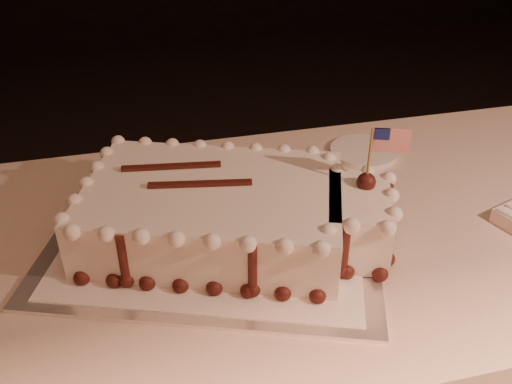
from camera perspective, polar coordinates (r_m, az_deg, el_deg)
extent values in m
cube|color=beige|center=(1.37, 3.58, -16.27)|extent=(2.40, 0.80, 0.75)
cube|color=white|center=(1.08, -4.14, -4.58)|extent=(0.73, 0.64, 0.01)
cube|color=white|center=(1.08, -4.15, -4.37)|extent=(0.65, 0.57, 0.00)
cube|color=white|center=(1.04, -4.27, -1.96)|extent=(0.53, 0.44, 0.11)
cube|color=white|center=(1.03, 10.11, -2.84)|extent=(0.16, 0.20, 0.11)
sphere|color=#4A1812|center=(1.01, -17.02, -8.20)|extent=(0.03, 0.03, 0.03)
sphere|color=#4A1812|center=(0.99, -13.98, -8.56)|extent=(0.03, 0.03, 0.03)
sphere|color=#4A1812|center=(0.97, -10.82, -8.90)|extent=(0.03, 0.03, 0.03)
sphere|color=#4A1812|center=(0.96, -7.55, -9.23)|extent=(0.03, 0.03, 0.03)
sphere|color=#4A1812|center=(0.95, -4.19, -9.54)|extent=(0.03, 0.03, 0.03)
sphere|color=#4A1812|center=(0.94, -0.77, -9.82)|extent=(0.03, 0.03, 0.03)
sphere|color=#4A1812|center=(0.94, 2.69, -10.07)|extent=(0.03, 0.03, 0.03)
sphere|color=#4A1812|center=(0.94, 6.18, -10.28)|extent=(0.03, 0.03, 0.03)
sphere|color=#4A1812|center=(0.97, 6.88, -8.49)|extent=(0.03, 0.03, 0.03)
sphere|color=#4A1812|center=(0.99, 9.04, -7.86)|extent=(0.03, 0.03, 0.03)
sphere|color=#4A1812|center=(1.00, 12.30, -8.01)|extent=(0.03, 0.03, 0.03)
sphere|color=#4A1812|center=(1.03, 12.98, -6.55)|extent=(0.03, 0.03, 0.03)
sphere|color=#4A1812|center=(1.07, 12.74, -4.65)|extent=(0.03, 0.03, 0.03)
sphere|color=#4A1812|center=(1.12, 12.52, -2.90)|extent=(0.03, 0.03, 0.03)
sphere|color=#4A1812|center=(1.13, 10.60, -2.22)|extent=(0.03, 0.03, 0.03)
sphere|color=#4A1812|center=(1.13, 7.74, -2.06)|extent=(0.03, 0.03, 0.03)
sphere|color=#4A1812|center=(1.16, 6.99, -0.85)|extent=(0.03, 0.03, 0.03)
sphere|color=#4A1812|center=(1.18, 5.42, -0.12)|extent=(0.03, 0.03, 0.03)
sphere|color=#4A1812|center=(1.18, 2.69, 0.04)|extent=(0.03, 0.03, 0.03)
sphere|color=#4A1812|center=(1.19, -0.03, 0.21)|extent=(0.03, 0.03, 0.03)
sphere|color=#4A1812|center=(1.19, -2.72, 0.37)|extent=(0.03, 0.03, 0.03)
sphere|color=#4A1812|center=(1.20, -5.38, 0.53)|extent=(0.03, 0.03, 0.03)
sphere|color=#4A1812|center=(1.21, -7.99, 0.68)|extent=(0.03, 0.03, 0.03)
sphere|color=#4A1812|center=(1.23, -10.55, 0.83)|extent=(0.03, 0.03, 0.03)
sphere|color=#4A1812|center=(1.24, -13.05, 0.98)|extent=(0.03, 0.03, 0.03)
sphere|color=#4A1812|center=(1.21, -14.04, -0.25)|extent=(0.03, 0.03, 0.03)
sphere|color=#4A1812|center=(1.16, -14.90, -1.76)|extent=(0.03, 0.03, 0.03)
sphere|color=#4A1812|center=(1.12, -15.83, -3.39)|extent=(0.03, 0.03, 0.03)
sphere|color=#4A1812|center=(1.08, -16.83, -5.14)|extent=(0.03, 0.03, 0.03)
sphere|color=#4A1812|center=(1.04, -17.92, -7.02)|extent=(0.03, 0.03, 0.03)
sphere|color=white|center=(0.95, -17.94, -3.83)|extent=(0.03, 0.03, 0.03)
sphere|color=white|center=(0.93, -14.75, -4.12)|extent=(0.03, 0.03, 0.03)
sphere|color=white|center=(0.91, -11.43, -4.42)|extent=(0.03, 0.03, 0.03)
sphere|color=white|center=(0.90, -7.99, -4.70)|extent=(0.03, 0.03, 0.03)
sphere|color=white|center=(0.89, -4.44, -4.98)|extent=(0.03, 0.03, 0.03)
sphere|color=white|center=(0.88, -0.82, -5.24)|extent=(0.03, 0.03, 0.03)
sphere|color=white|center=(0.88, 2.85, -5.49)|extent=(0.03, 0.03, 0.03)
sphere|color=white|center=(0.88, 6.55, -5.71)|extent=(0.03, 0.03, 0.03)
sphere|color=white|center=(0.91, 7.27, -3.98)|extent=(0.03, 0.03, 0.03)
sphere|color=white|center=(0.93, 9.54, -3.39)|extent=(0.03, 0.03, 0.03)
sphere|color=white|center=(0.94, 12.98, -3.57)|extent=(0.03, 0.03, 0.03)
sphere|color=white|center=(0.97, 13.67, -2.19)|extent=(0.03, 0.03, 0.03)
sphere|color=white|center=(1.02, 13.38, -0.37)|extent=(0.03, 0.03, 0.03)
sphere|color=white|center=(1.07, 13.12, 1.28)|extent=(0.03, 0.03, 0.03)
sphere|color=white|center=(1.08, 11.10, 1.94)|extent=(0.03, 0.03, 0.03)
sphere|color=white|center=(1.08, 8.12, 2.13)|extent=(0.03, 0.03, 0.03)
sphere|color=white|center=(1.11, 7.32, 3.26)|extent=(0.03, 0.03, 0.03)
sphere|color=white|center=(1.13, 5.67, 3.95)|extent=(0.03, 0.03, 0.03)
sphere|color=white|center=(1.13, 2.82, 4.12)|extent=(0.03, 0.03, 0.03)
sphere|color=white|center=(1.14, -0.03, 4.27)|extent=(0.03, 0.03, 0.03)
sphere|color=white|center=(1.14, -2.85, 4.42)|extent=(0.03, 0.03, 0.03)
sphere|color=white|center=(1.15, -5.62, 4.55)|extent=(0.03, 0.03, 0.03)
sphere|color=white|center=(1.17, -8.35, 4.67)|extent=(0.03, 0.03, 0.03)
sphere|color=white|center=(1.18, -11.02, 4.77)|extent=(0.03, 0.03, 0.03)
sphere|color=white|center=(1.20, -13.61, 4.87)|extent=(0.03, 0.03, 0.03)
sphere|color=white|center=(1.16, -14.67, 3.71)|extent=(0.03, 0.03, 0.03)
sphere|color=white|center=(1.11, -15.59, 2.30)|extent=(0.03, 0.03, 0.03)
sphere|color=white|center=(1.07, -16.59, 0.76)|extent=(0.03, 0.03, 0.03)
sphere|color=white|center=(1.03, -17.68, -0.91)|extent=(0.03, 0.03, 0.03)
sphere|color=white|center=(0.98, -18.85, -2.72)|extent=(0.03, 0.03, 0.03)
cylinder|color=#4A1812|center=(0.96, -13.14, -6.63)|extent=(0.02, 0.02, 0.10)
sphere|color=#4A1812|center=(0.98, -12.82, -8.58)|extent=(0.03, 0.03, 0.03)
cylinder|color=#4A1812|center=(0.91, -0.35, -7.74)|extent=(0.02, 0.02, 0.10)
sphere|color=#4A1812|center=(0.94, -0.34, -9.74)|extent=(0.03, 0.03, 0.03)
cylinder|color=#4A1812|center=(0.96, 8.85, -5.77)|extent=(0.02, 0.02, 0.10)
sphere|color=#4A1812|center=(0.99, 8.64, -7.73)|extent=(0.03, 0.03, 0.03)
cylinder|color=#4A1812|center=(1.08, 12.89, -1.58)|extent=(0.02, 0.02, 0.10)
sphere|color=#4A1812|center=(1.10, 12.61, -3.44)|extent=(0.03, 0.03, 0.03)
cylinder|color=#4A1812|center=(1.15, 7.15, 1.61)|extent=(0.02, 0.02, 0.10)
sphere|color=#4A1812|center=(1.18, 7.01, -0.19)|extent=(0.03, 0.03, 0.03)
cylinder|color=#4A1812|center=(1.17, -3.12, 2.28)|extent=(0.02, 0.02, 0.10)
sphere|color=#4A1812|center=(1.19, -3.06, 0.49)|extent=(0.03, 0.03, 0.03)
cylinder|color=#4A1812|center=(1.22, -13.00, 2.78)|extent=(0.02, 0.02, 0.10)
sphere|color=#4A1812|center=(1.24, -12.75, 1.05)|extent=(0.03, 0.03, 0.03)
cylinder|color=#4A1812|center=(1.07, -16.83, -2.51)|extent=(0.02, 0.02, 0.10)
sphere|color=#4A1812|center=(1.09, -16.47, -4.37)|extent=(0.03, 0.03, 0.03)
cube|color=#4A1812|center=(1.07, -8.47, 2.56)|extent=(0.18, 0.04, 0.01)
cube|color=#4A1812|center=(1.01, -5.61, 0.84)|extent=(0.18, 0.05, 0.01)
sphere|color=#4A1812|center=(1.03, 10.97, 0.98)|extent=(0.03, 0.03, 0.03)
cylinder|color=#A88548|center=(1.01, 11.21, 2.97)|extent=(0.00, 0.00, 0.13)
cube|color=red|center=(0.99, 13.42, 5.02)|extent=(0.06, 0.02, 0.04)
cube|color=navy|center=(0.98, 12.49, 5.70)|extent=(0.03, 0.01, 0.02)
cylinder|color=white|center=(1.38, 10.73, 4.00)|extent=(0.16, 0.16, 0.01)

